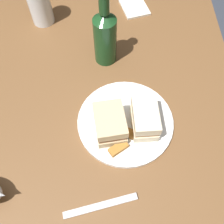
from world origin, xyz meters
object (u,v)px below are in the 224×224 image
at_px(sandwich_half_right, 145,119).
at_px(pint_glass, 40,6).
at_px(cider_bottle, 105,36).
at_px(napkin, 134,7).
at_px(plate, 125,122).
at_px(fork, 101,206).
at_px(sandwich_half_left, 110,124).

bearing_deg(sandwich_half_right, pint_glass, -142.25).
relative_size(cider_bottle, napkin, 2.22).
bearing_deg(cider_bottle, pint_glass, -128.39).
relative_size(plate, pint_glass, 1.83).
xyz_separation_m(plate, fork, (0.22, -0.06, -0.00)).
relative_size(pint_glass, cider_bottle, 0.60).
bearing_deg(sandwich_half_left, plate, 122.69).
bearing_deg(sandwich_half_right, cider_bottle, -156.91).
xyz_separation_m(pint_glass, fork, (0.64, 0.22, -0.06)).
distance_m(plate, napkin, 0.49).
bearing_deg(sandwich_half_right, sandwich_half_left, -80.53).
relative_size(sandwich_half_right, napkin, 1.00).
height_order(cider_bottle, napkin, cider_bottle).
xyz_separation_m(pint_glass, cider_bottle, (0.18, 0.23, 0.03)).
distance_m(cider_bottle, napkin, 0.28).
height_order(plate, sandwich_half_right, sandwich_half_right).
xyz_separation_m(sandwich_half_right, pint_glass, (-0.43, -0.33, 0.02)).
relative_size(sandwich_half_left, napkin, 1.03).
height_order(plate, napkin, plate).
height_order(sandwich_half_right, cider_bottle, cider_bottle).
bearing_deg(cider_bottle, sandwich_half_right, 23.09).
xyz_separation_m(sandwich_half_right, napkin, (-0.50, -0.00, -0.04)).
bearing_deg(napkin, sandwich_half_left, -10.00).
xyz_separation_m(plate, sandwich_half_left, (0.03, -0.04, 0.04)).
bearing_deg(pint_glass, fork, 18.83).
bearing_deg(pint_glass, cider_bottle, 51.61).
height_order(sandwich_half_left, napkin, sandwich_half_left).
height_order(napkin, fork, napkin).
xyz_separation_m(sandwich_half_left, pint_glass, (-0.44, -0.24, 0.02)).
distance_m(sandwich_half_left, pint_glass, 0.51).
bearing_deg(cider_bottle, fork, -0.85).
bearing_deg(napkin, plate, -5.61).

